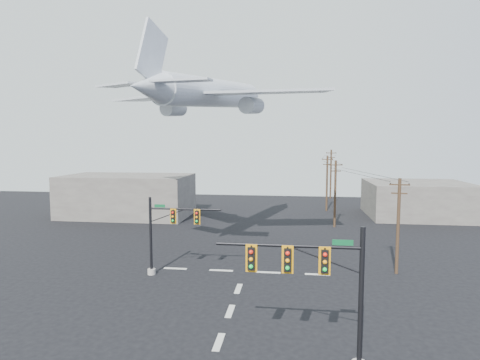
# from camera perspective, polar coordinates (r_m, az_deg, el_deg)

# --- Properties ---
(ground) EXTENTS (120.00, 120.00, 0.00)m
(ground) POSITION_cam_1_polar(r_m,az_deg,el_deg) (23.51, -3.03, -22.03)
(ground) COLOR black
(ground) RESTS_ON ground
(lane_markings) EXTENTS (14.00, 21.20, 0.01)m
(lane_markings) POSITION_cam_1_polar(r_m,az_deg,el_deg) (28.28, -0.99, -17.08)
(lane_markings) COLOR beige
(lane_markings) RESTS_ON ground
(signal_mast_near) EXTENTS (7.17, 0.77, 6.98)m
(signal_mast_near) POSITION_cam_1_polar(r_m,az_deg,el_deg) (19.81, 11.77, -15.00)
(signal_mast_near) COLOR gray
(signal_mast_near) RESTS_ON ground
(signal_mast_far) EXTENTS (6.18, 0.70, 6.40)m
(signal_mast_far) POSITION_cam_1_polar(r_m,az_deg,el_deg) (33.20, -10.53, -7.54)
(signal_mast_far) COLOR gray
(signal_mast_far) RESTS_ON ground
(utility_pole_a) EXTENTS (1.58, 0.31, 7.91)m
(utility_pole_a) POSITION_cam_1_polar(r_m,az_deg,el_deg) (35.35, 21.57, -5.87)
(utility_pole_a) COLOR #41291C
(utility_pole_a) RESTS_ON ground
(utility_pole_b) EXTENTS (1.72, 0.34, 8.52)m
(utility_pole_b) POSITION_cam_1_polar(r_m,az_deg,el_deg) (52.16, 13.38, -1.73)
(utility_pole_b) COLOR #41291C
(utility_pole_b) RESTS_ON ground
(utility_pole_c) EXTENTS (1.71, 0.73, 8.71)m
(utility_pole_c) POSITION_cam_1_polar(r_m,az_deg,el_deg) (64.11, 12.26, -0.30)
(utility_pole_c) COLOR #41291C
(utility_pole_c) RESTS_ON ground
(utility_pole_d) EXTENTS (1.92, 0.56, 9.36)m
(utility_pole_d) POSITION_cam_1_polar(r_m,az_deg,el_deg) (78.45, 12.79, 0.98)
(utility_pole_d) COLOR #41291C
(utility_pole_d) RESTS_ON ground
(power_lines) EXTENTS (4.72, 44.27, 0.78)m
(power_lines) POSITION_cam_1_polar(r_m,az_deg,el_deg) (56.14, 13.99, 2.35)
(power_lines) COLOR black
(airliner) EXTENTS (23.21, 25.01, 6.71)m
(airliner) POSITION_cam_1_polar(r_m,az_deg,el_deg) (40.47, -3.97, 12.16)
(airliner) COLOR silver
(building_left) EXTENTS (18.00, 10.00, 6.00)m
(building_left) POSITION_cam_1_polar(r_m,az_deg,el_deg) (60.91, -15.71, -2.15)
(building_left) COLOR slate
(building_left) RESTS_ON ground
(building_right) EXTENTS (14.00, 12.00, 5.00)m
(building_right) POSITION_cam_1_polar(r_m,az_deg,el_deg) (63.72, 23.93, -2.54)
(building_right) COLOR slate
(building_right) RESTS_ON ground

